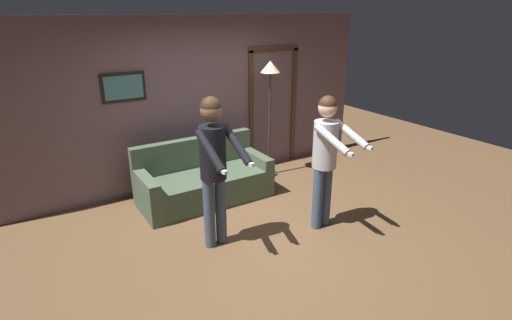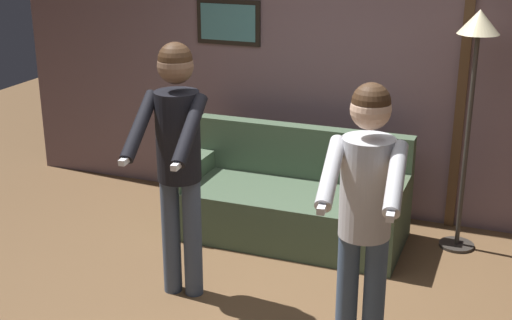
% 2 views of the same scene
% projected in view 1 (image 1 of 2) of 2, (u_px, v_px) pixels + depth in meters
% --- Properties ---
extents(ground_plane, '(12.00, 12.00, 0.00)m').
position_uv_depth(ground_plane, '(265.00, 234.00, 5.05)').
color(ground_plane, brown).
extents(back_wall_assembly, '(6.40, 0.10, 2.60)m').
position_uv_depth(back_wall_assembly, '(194.00, 102.00, 6.21)').
color(back_wall_assembly, '#6E565C').
rests_on(back_wall_assembly, ground_plane).
extents(couch, '(1.90, 0.85, 0.87)m').
position_uv_depth(couch, '(204.00, 182.00, 5.89)').
color(couch, '#455942').
rests_on(couch, ground_plane).
extents(torchiere_lamp, '(0.31, 0.31, 1.91)m').
position_uv_depth(torchiere_lamp, '(270.00, 83.00, 6.32)').
color(torchiere_lamp, '#332D28').
rests_on(torchiere_lamp, ground_plane).
extents(person_standing_left, '(0.48, 0.69, 1.80)m').
position_uv_depth(person_standing_left, '(214.00, 159.00, 4.44)').
color(person_standing_left, '#404E65').
rests_on(person_standing_left, ground_plane).
extents(person_standing_right, '(0.48, 0.72, 1.72)m').
position_uv_depth(person_standing_right, '(326.00, 151.00, 4.87)').
color(person_standing_right, '#3F526D').
rests_on(person_standing_right, ground_plane).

